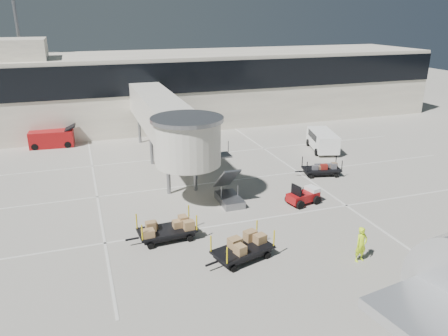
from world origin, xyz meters
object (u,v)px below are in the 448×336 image
(baggage_tug, at_px, (304,196))
(suitcase_cart, at_px, (322,169))
(belt_loader, at_px, (52,139))
(minivan, at_px, (322,139))
(box_cart_near, at_px, (243,251))
(ground_worker, at_px, (361,244))
(box_cart_far, at_px, (169,230))

(baggage_tug, bearing_deg, suitcase_cart, 34.91)
(belt_loader, bearing_deg, minivan, -17.17)
(suitcase_cart, xyz_separation_m, box_cart_near, (-10.64, -9.96, 0.06))
(baggage_tug, distance_m, suitcase_cart, 6.01)
(baggage_tug, height_order, ground_worker, ground_worker)
(ground_worker, height_order, belt_loader, belt_loader)
(baggage_tug, relative_size, belt_loader, 0.54)
(baggage_tug, distance_m, belt_loader, 26.04)
(baggage_tug, xyz_separation_m, minivan, (7.65, 10.50, 0.55))
(ground_worker, bearing_deg, box_cart_near, 152.72)
(box_cart_far, distance_m, ground_worker, 10.62)
(box_cart_near, xyz_separation_m, minivan, (14.24, 16.01, 0.52))
(baggage_tug, bearing_deg, ground_worker, -108.55)
(suitcase_cart, bearing_deg, box_cart_near, -124.53)
(baggage_tug, relative_size, suitcase_cart, 0.65)
(baggage_tug, distance_m, ground_worker, 7.61)
(box_cart_near, relative_size, box_cart_far, 0.99)
(belt_loader, bearing_deg, baggage_tug, -45.98)
(ground_worker, bearing_deg, box_cart_far, 140.69)
(suitcase_cart, relative_size, minivan, 0.73)
(baggage_tug, xyz_separation_m, box_cart_far, (-9.83, -2.05, 0.07))
(ground_worker, distance_m, minivan, 19.91)
(suitcase_cart, height_order, minivan, minivan)
(minivan, bearing_deg, baggage_tug, -110.90)
(box_cart_near, height_order, minivan, minivan)
(baggage_tug, xyz_separation_m, belt_loader, (-16.76, 19.93, 0.27))
(suitcase_cart, bearing_deg, ground_worker, -99.44)
(minivan, bearing_deg, box_cart_near, -116.49)
(ground_worker, bearing_deg, baggage_tug, 76.24)
(box_cart_far, relative_size, minivan, 0.80)
(belt_loader, bearing_deg, ground_worker, -55.84)
(baggage_tug, height_order, box_cart_far, box_cart_far)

